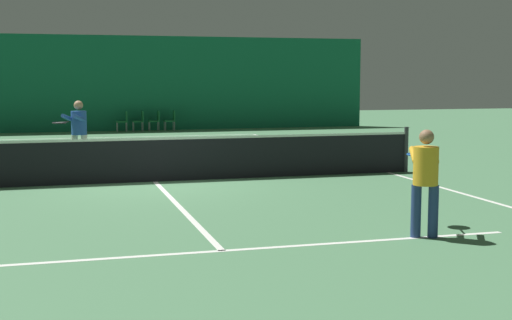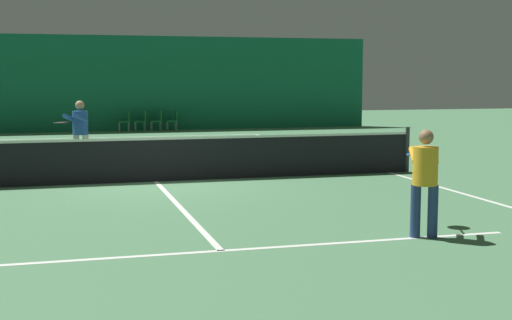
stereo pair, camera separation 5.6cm
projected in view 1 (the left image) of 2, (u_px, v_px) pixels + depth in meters
ground_plane at (155, 182)px, 15.30m from camera, size 60.00×60.00×0.00m
backdrop_curtain at (105, 83)px, 29.62m from camera, size 23.00×0.12×3.98m
court_line_baseline_far at (112, 137)px, 26.68m from camera, size 11.00×0.10×0.00m
court_line_service_far at (126, 152)px, 21.42m from camera, size 8.25×0.10×0.00m
court_line_service_near at (222, 251)px, 9.18m from camera, size 8.25×0.10×0.00m
court_line_sideline_right at (388, 172)px, 16.78m from camera, size 0.10×23.80×0.00m
court_line_centre at (155, 182)px, 15.30m from camera, size 0.10×12.80×0.00m
tennis_net at (155, 158)px, 15.24m from camera, size 12.00×0.10×1.07m
player_near at (425, 174)px, 9.91m from camera, size 0.79×1.32×1.51m
player_far at (78, 129)px, 17.66m from camera, size 0.96×1.35×1.66m
courtside_chair_0 at (124, 120)px, 29.46m from camera, size 0.44×0.44×0.84m
courtside_chair_1 at (140, 120)px, 29.63m from camera, size 0.44×0.44×0.84m
courtside_chair_2 at (155, 119)px, 29.81m from camera, size 0.44×0.44×0.84m
courtside_chair_3 at (171, 119)px, 29.99m from camera, size 0.44×0.44×0.84m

